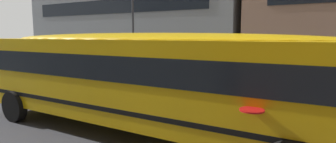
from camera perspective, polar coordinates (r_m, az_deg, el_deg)
name	(u,v)px	position (r m, az deg, el deg)	size (l,w,h in m)	color
ground_plane	(155,115)	(10.25, -2.60, -8.82)	(400.00, 400.00, 0.00)	#38383D
sidewalk_far	(222,84)	(16.71, 10.97, -2.57)	(120.00, 3.00, 0.01)	gray
lane_centreline	(155,114)	(10.25, -2.60, -8.80)	(110.00, 0.16, 0.01)	silver
school_bus	(147,75)	(7.95, -4.37, -0.69)	(13.16, 3.21, 2.94)	yellow
street_lamp	(133,13)	(18.69, -7.24, 11.80)	(0.44, 0.44, 6.80)	#38383D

